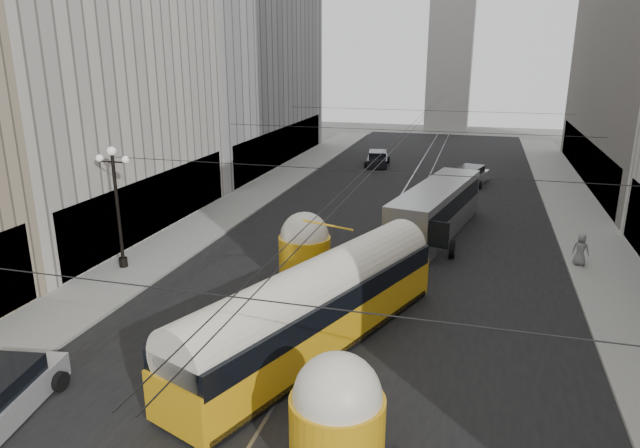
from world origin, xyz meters
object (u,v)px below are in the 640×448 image
Objects in this scene: sedan_silver at (1,395)px; city_bus at (436,208)px; pedestrian_sidewalk_right at (581,250)px; streetcar at (316,306)px.

city_bus is at bearing 62.84° from sedan_silver.
pedestrian_sidewalk_right is (7.88, -3.79, -0.69)m from city_bus.
streetcar is 3.10× the size of sedan_silver.
city_bus reaches higher than pedestrian_sidewalk_right.
sedan_silver is 2.89× the size of pedestrian_sidewalk_right.
city_bus is 2.53× the size of sedan_silver.
streetcar is at bearing 67.95° from pedestrian_sidewalk_right.
streetcar is at bearing -101.50° from city_bus.
pedestrian_sidewalk_right is (19.48, 18.82, 0.33)m from sedan_silver.
city_bus reaches higher than sedan_silver.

